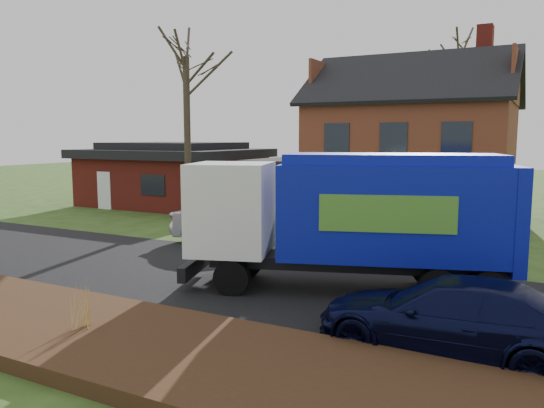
% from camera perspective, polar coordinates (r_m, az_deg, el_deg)
% --- Properties ---
extents(ground, '(120.00, 120.00, 0.00)m').
position_cam_1_polar(ground, '(15.46, -4.70, -7.92)').
color(ground, '#2A4416').
rests_on(ground, ground).
extents(road, '(80.00, 7.00, 0.02)m').
position_cam_1_polar(road, '(15.45, -4.70, -7.88)').
color(road, black).
rests_on(road, ground).
extents(mulch_verge, '(80.00, 3.50, 0.30)m').
position_cam_1_polar(mulch_verge, '(11.50, -19.29, -12.93)').
color(mulch_verge, '#321F10').
rests_on(mulch_verge, ground).
extents(main_house, '(12.95, 8.95, 9.26)m').
position_cam_1_polar(main_house, '(27.30, 13.85, 7.02)').
color(main_house, '#BDAD98').
rests_on(main_house, ground).
extents(ranch_house, '(9.80, 8.20, 3.70)m').
position_cam_1_polar(ranch_house, '(32.56, -10.45, 3.21)').
color(ranch_house, maroon).
rests_on(ranch_house, ground).
extents(garbage_truck, '(8.70, 4.73, 3.61)m').
position_cam_1_polar(garbage_truck, '(13.90, 8.93, -0.93)').
color(garbage_truck, black).
rests_on(garbage_truck, ground).
extents(silver_sedan, '(5.07, 1.82, 1.66)m').
position_cam_1_polar(silver_sedan, '(19.75, -3.73, -2.11)').
color(silver_sedan, '#B0B3B9').
rests_on(silver_sedan, ground).
extents(navy_wagon, '(5.00, 2.07, 1.45)m').
position_cam_1_polar(navy_wagon, '(10.58, 18.65, -11.39)').
color(navy_wagon, black).
rests_on(navy_wagon, ground).
extents(tree_front_west, '(3.64, 3.64, 10.82)m').
position_cam_1_polar(tree_front_west, '(26.35, -9.31, 17.83)').
color(tree_front_west, '#3D3324').
rests_on(tree_front_west, ground).
extents(tree_back, '(3.83, 3.83, 12.12)m').
position_cam_1_polar(tree_back, '(36.41, 19.60, 16.44)').
color(tree_back, '#393122').
rests_on(tree_back, ground).
extents(grass_clump_mid, '(0.33, 0.27, 0.91)m').
position_cam_1_polar(grass_clump_mid, '(11.22, -19.95, -10.20)').
color(grass_clump_mid, tan).
rests_on(grass_clump_mid, mulch_verge).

